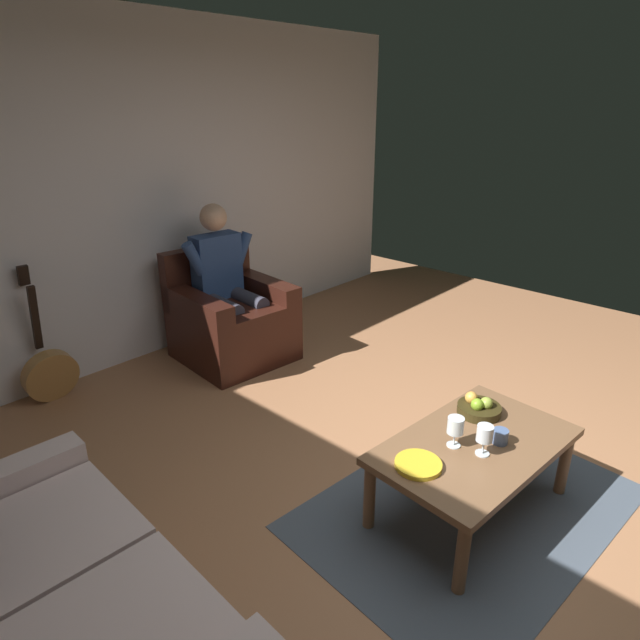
% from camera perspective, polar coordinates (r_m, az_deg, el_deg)
% --- Properties ---
extents(ground_plane, '(7.21, 7.21, 0.00)m').
position_cam_1_polar(ground_plane, '(3.29, 16.62, -17.38)').
color(ground_plane, '#A6704B').
extents(wall_back, '(5.77, 0.06, 2.69)m').
position_cam_1_polar(wall_back, '(4.72, -16.87, 12.65)').
color(wall_back, silver).
rests_on(wall_back, ground).
extents(rug, '(1.88, 1.39, 0.01)m').
position_cam_1_polar(rug, '(3.20, 15.18, -18.40)').
color(rug, '#47515D').
rests_on(rug, ground).
extents(armchair, '(0.88, 0.90, 0.90)m').
position_cam_1_polar(armchair, '(4.62, -9.36, -0.08)').
color(armchair, black).
rests_on(armchair, ground).
extents(person_seated, '(0.66, 0.64, 1.28)m').
position_cam_1_polar(person_seated, '(4.52, -9.85, 4.33)').
color(person_seated, navy).
rests_on(person_seated, ground).
extents(coffee_table, '(1.13, 0.74, 0.42)m').
position_cam_1_polar(coffee_table, '(2.99, 15.88, -13.10)').
color(coffee_table, brown).
rests_on(coffee_table, ground).
extents(guitar, '(0.38, 0.23, 1.00)m').
position_cam_1_polar(guitar, '(4.40, -26.47, -4.82)').
color(guitar, '#AB7840').
rests_on(guitar, ground).
extents(wine_glass_near, '(0.08, 0.08, 0.16)m').
position_cam_1_polar(wine_glass_near, '(2.85, 14.00, -10.84)').
color(wine_glass_near, silver).
rests_on(wine_glass_near, coffee_table).
extents(wine_glass_far, '(0.08, 0.08, 0.16)m').
position_cam_1_polar(wine_glass_far, '(2.82, 16.86, -11.48)').
color(wine_glass_far, silver).
rests_on(wine_glass_far, coffee_table).
extents(fruit_bowl, '(0.24, 0.24, 0.11)m').
position_cam_1_polar(fruit_bowl, '(3.19, 16.30, -8.79)').
color(fruit_bowl, '#302811').
rests_on(fruit_bowl, coffee_table).
extents(decorative_dish, '(0.23, 0.23, 0.02)m').
position_cam_1_polar(decorative_dish, '(2.72, 10.25, -14.67)').
color(decorative_dish, gold).
rests_on(decorative_dish, coffee_table).
extents(candle_jar, '(0.08, 0.08, 0.08)m').
position_cam_1_polar(candle_jar, '(2.97, 18.37, -11.50)').
color(candle_jar, slate).
rests_on(candle_jar, coffee_table).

